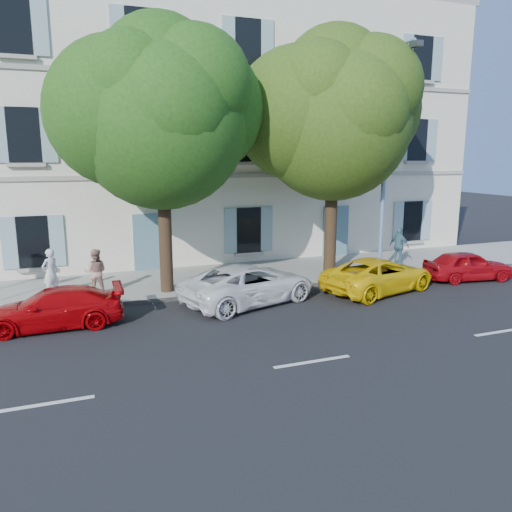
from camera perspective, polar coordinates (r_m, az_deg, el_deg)
name	(u,v)px	position (r m, az deg, el deg)	size (l,w,h in m)	color
ground	(254,313)	(15.75, -0.18, -6.56)	(90.00, 90.00, 0.00)	black
sidewalk	(215,279)	(19.80, -4.68, -2.60)	(36.00, 4.50, 0.15)	#A09E96
kerb	(232,292)	(17.79, -2.75, -4.18)	(36.00, 0.16, 0.16)	#9E998E
building	(180,131)	(24.82, -8.67, 13.94)	(28.00, 7.00, 12.00)	silver
car_red_coupe	(53,308)	(15.48, -22.18, -5.56)	(1.59, 3.92, 1.14)	#AC0408
car_white_coupe	(249,284)	(16.63, -0.78, -3.23)	(2.17, 4.71, 1.31)	white
car_yellow_supercar	(379,275)	(18.59, 13.84, -2.10)	(2.06, 4.46, 1.24)	yellow
car_red_hatchback	(468,266)	(21.40, 23.03, -1.01)	(1.39, 3.46, 1.18)	#A90A11
tree_left	(161,123)	(17.40, -10.78, 14.70)	(5.78, 5.78, 8.96)	#3A2819
tree_right	(334,124)	(20.18, 8.87, 14.72)	(5.99, 5.99, 9.22)	#3A2819
street_lamp	(388,149)	(20.35, 14.83, 11.71)	(0.31, 1.86, 8.72)	#7293BF
pedestrian_a	(50,273)	(18.23, -22.44, -1.78)	(0.60, 0.39, 1.64)	silver
pedestrian_b	(96,272)	(17.94, -17.85, -1.75)	(0.77, 0.60, 1.59)	tan
pedestrian_c	(399,246)	(22.78, 16.05, 1.12)	(0.95, 0.40, 1.62)	slate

